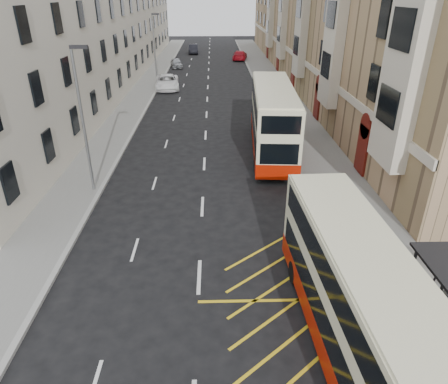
{
  "coord_description": "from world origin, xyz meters",
  "views": [
    {
      "loc": [
        0.68,
        -9.14,
        10.59
      ],
      "look_at": [
        1.11,
        6.94,
        2.42
      ],
      "focal_mm": 32.0,
      "sensor_mm": 36.0,
      "label": 1
    }
  ],
  "objects_px": {
    "double_decker_front": "(354,296)",
    "street_lamp_far": "(155,45)",
    "double_decker_rear": "(273,119)",
    "white_van": "(167,82)",
    "pedestrian_mid": "(447,268)",
    "street_lamp_near": "(83,114)",
    "pedestrian_near": "(391,295)",
    "pedestrian_far": "(383,271)",
    "car_dark": "(193,49)",
    "car_silver": "(176,63)",
    "car_red": "(240,55)"
  },
  "relations": [
    {
      "from": "double_decker_front",
      "to": "street_lamp_far",
      "type": "bearing_deg",
      "value": 103.07
    },
    {
      "from": "double_decker_rear",
      "to": "white_van",
      "type": "distance_m",
      "value": 22.92
    },
    {
      "from": "pedestrian_mid",
      "to": "white_van",
      "type": "bearing_deg",
      "value": 110.21
    },
    {
      "from": "street_lamp_near",
      "to": "pedestrian_near",
      "type": "bearing_deg",
      "value": -38.68
    },
    {
      "from": "street_lamp_far",
      "to": "pedestrian_mid",
      "type": "relative_size",
      "value": 4.96
    },
    {
      "from": "street_lamp_far",
      "to": "pedestrian_far",
      "type": "xyz_separation_m",
      "value": [
        13.42,
        -39.08,
        -3.63
      ]
    },
    {
      "from": "street_lamp_near",
      "to": "white_van",
      "type": "height_order",
      "value": "street_lamp_near"
    },
    {
      "from": "double_decker_rear",
      "to": "car_dark",
      "type": "relative_size",
      "value": 2.49
    },
    {
      "from": "car_dark",
      "to": "street_lamp_near",
      "type": "bearing_deg",
      "value": -97.72
    },
    {
      "from": "street_lamp_far",
      "to": "pedestrian_far",
      "type": "relative_size",
      "value": 4.69
    },
    {
      "from": "car_dark",
      "to": "pedestrian_mid",
      "type": "bearing_deg",
      "value": -83.45
    },
    {
      "from": "double_decker_rear",
      "to": "pedestrian_far",
      "type": "height_order",
      "value": "double_decker_rear"
    },
    {
      "from": "street_lamp_near",
      "to": "pedestrian_mid",
      "type": "relative_size",
      "value": 4.96
    },
    {
      "from": "street_lamp_near",
      "to": "pedestrian_mid",
      "type": "bearing_deg",
      "value": -29.16
    },
    {
      "from": "double_decker_rear",
      "to": "car_silver",
      "type": "xyz_separation_m",
      "value": [
        -9.75,
        35.37,
        -1.71
      ]
    },
    {
      "from": "car_dark",
      "to": "car_red",
      "type": "bearing_deg",
      "value": -48.32
    },
    {
      "from": "street_lamp_far",
      "to": "double_decker_rear",
      "type": "distance_m",
      "value": 26.28
    },
    {
      "from": "pedestrian_far",
      "to": "car_dark",
      "type": "height_order",
      "value": "pedestrian_far"
    },
    {
      "from": "car_red",
      "to": "street_lamp_far",
      "type": "bearing_deg",
      "value": 66.55
    },
    {
      "from": "street_lamp_near",
      "to": "car_dark",
      "type": "distance_m",
      "value": 57.04
    },
    {
      "from": "street_lamp_near",
      "to": "white_van",
      "type": "distance_m",
      "value": 27.39
    },
    {
      "from": "car_silver",
      "to": "car_red",
      "type": "height_order",
      "value": "car_red"
    },
    {
      "from": "double_decker_rear",
      "to": "pedestrian_mid",
      "type": "relative_size",
      "value": 7.36
    },
    {
      "from": "pedestrian_mid",
      "to": "pedestrian_far",
      "type": "bearing_deg",
      "value": -178.24
    },
    {
      "from": "car_red",
      "to": "white_van",
      "type": "bearing_deg",
      "value": 73.38
    },
    {
      "from": "double_decker_front",
      "to": "pedestrian_mid",
      "type": "bearing_deg",
      "value": 27.78
    },
    {
      "from": "street_lamp_near",
      "to": "car_red",
      "type": "height_order",
      "value": "street_lamp_near"
    },
    {
      "from": "car_silver",
      "to": "car_red",
      "type": "bearing_deg",
      "value": 24.78
    },
    {
      "from": "pedestrian_mid",
      "to": "car_red",
      "type": "xyz_separation_m",
      "value": [
        -4.45,
        57.82,
        -0.2
      ]
    },
    {
      "from": "double_decker_rear",
      "to": "car_silver",
      "type": "distance_m",
      "value": 36.73
    },
    {
      "from": "street_lamp_near",
      "to": "pedestrian_far",
      "type": "distance_m",
      "value": 16.6
    },
    {
      "from": "car_dark",
      "to": "pedestrian_far",
      "type": "bearing_deg",
      "value": -85.65
    },
    {
      "from": "street_lamp_far",
      "to": "car_silver",
      "type": "xyz_separation_m",
      "value": [
        1.46,
        11.72,
        -3.97
      ]
    },
    {
      "from": "street_lamp_far",
      "to": "white_van",
      "type": "height_order",
      "value": "street_lamp_far"
    },
    {
      "from": "double_decker_rear",
      "to": "street_lamp_near",
      "type": "bearing_deg",
      "value": -146.74
    },
    {
      "from": "street_lamp_far",
      "to": "car_red",
      "type": "bearing_deg",
      "value": 58.57
    },
    {
      "from": "double_decker_rear",
      "to": "car_dark",
      "type": "bearing_deg",
      "value": 102.6
    },
    {
      "from": "street_lamp_far",
      "to": "car_red",
      "type": "height_order",
      "value": "street_lamp_far"
    },
    {
      "from": "street_lamp_near",
      "to": "pedestrian_far",
      "type": "bearing_deg",
      "value": -34.09
    },
    {
      "from": "street_lamp_near",
      "to": "white_van",
      "type": "xyz_separation_m",
      "value": [
        1.56,
        27.07,
        -3.83
      ]
    },
    {
      "from": "pedestrian_near",
      "to": "pedestrian_mid",
      "type": "xyz_separation_m",
      "value": [
        2.84,
        1.6,
        -0.14
      ]
    },
    {
      "from": "double_decker_rear",
      "to": "pedestrian_mid",
      "type": "height_order",
      "value": "double_decker_rear"
    },
    {
      "from": "pedestrian_near",
      "to": "double_decker_front",
      "type": "bearing_deg",
      "value": 32.51
    },
    {
      "from": "white_van",
      "to": "pedestrian_mid",
      "type": "bearing_deg",
      "value": -73.8
    },
    {
      "from": "double_decker_front",
      "to": "car_dark",
      "type": "distance_m",
      "value": 68.89
    },
    {
      "from": "pedestrian_far",
      "to": "car_red",
      "type": "xyz_separation_m",
      "value": [
        -1.87,
        57.98,
        -0.24
      ]
    },
    {
      "from": "pedestrian_mid",
      "to": "car_dark",
      "type": "height_order",
      "value": "pedestrian_mid"
    },
    {
      "from": "street_lamp_far",
      "to": "car_red",
      "type": "xyz_separation_m",
      "value": [
        11.55,
        18.9,
        -3.88
      ]
    },
    {
      "from": "street_lamp_near",
      "to": "pedestrian_near",
      "type": "relative_size",
      "value": 4.23
    },
    {
      "from": "double_decker_front",
      "to": "car_dark",
      "type": "xyz_separation_m",
      "value": [
        -7.99,
        68.41,
        -1.27
      ]
    }
  ]
}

